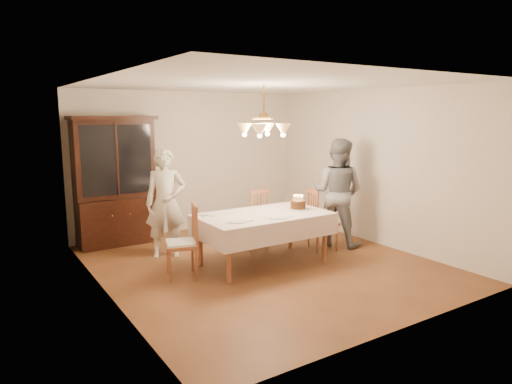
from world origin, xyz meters
TOP-DOWN VIEW (x-y plane):
  - ground at (0.00, 0.00)m, footprint 5.00×5.00m
  - room_shell at (0.00, 0.00)m, footprint 5.00×5.00m
  - dining_table at (0.00, 0.00)m, footprint 1.90×1.10m
  - china_hutch at (-1.49, 2.25)m, footprint 1.38×0.54m
  - chair_far_side at (0.28, 0.77)m, footprint 0.53×0.51m
  - chair_left_end at (-1.23, 0.13)m, footprint 0.53×0.54m
  - chair_right_end at (1.22, 0.10)m, footprint 0.53×0.54m
  - elderly_woman at (-1.05, 1.12)m, footprint 0.72×0.60m
  - adult_in_grey at (1.61, 0.18)m, footprint 1.02×1.09m
  - birthday_cake at (0.61, -0.03)m, footprint 0.30×0.30m
  - place_setting_near_left at (-0.55, -0.25)m, footprint 0.39×0.24m
  - place_setting_near_right at (0.04, -0.33)m, footprint 0.41×0.26m
  - place_setting_far_left at (-0.63, 0.35)m, footprint 0.42×0.27m
  - chandelier at (-0.00, -0.00)m, footprint 0.62×0.62m

SIDE VIEW (x-z plane):
  - ground at x=0.00m, z-range 0.00..0.00m
  - chair_far_side at x=0.28m, z-range -0.06..0.94m
  - chair_right_end at x=1.22m, z-range -0.06..0.94m
  - chair_left_end at x=-1.23m, z-range -0.05..0.95m
  - dining_table at x=0.00m, z-range 0.30..1.06m
  - place_setting_near_left at x=-0.55m, z-range 0.76..0.77m
  - place_setting_near_right at x=0.04m, z-range 0.76..0.77m
  - place_setting_far_left at x=-0.63m, z-range 0.76..0.77m
  - birthday_cake at x=0.61m, z-range 0.71..0.93m
  - elderly_woman at x=-1.05m, z-range 0.00..1.68m
  - adult_in_grey at x=1.61m, z-range 0.00..1.79m
  - china_hutch at x=-1.49m, z-range -0.04..2.12m
  - room_shell at x=0.00m, z-range -0.92..4.08m
  - chandelier at x=0.00m, z-range 1.61..2.34m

